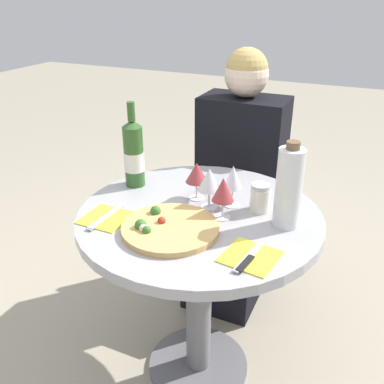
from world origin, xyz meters
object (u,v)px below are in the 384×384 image
object	(u,v)px
pizza_large	(169,228)
tall_carafe	(289,188)
chair_behind_diner	(243,202)
wine_bottle	(134,154)
seated_diner	(235,194)
dining_table	(199,251)

from	to	relation	value
pizza_large	tall_carafe	distance (m)	0.40
tall_carafe	chair_behind_diner	bearing A→B (deg)	117.32
chair_behind_diner	wine_bottle	bearing A→B (deg)	66.60
chair_behind_diner	seated_diner	bearing A→B (deg)	90.00
tall_carafe	seated_diner	bearing A→B (deg)	123.15
chair_behind_diner	tall_carafe	xyz separation A→B (m)	(0.35, -0.67, 0.44)
dining_table	tall_carafe	xyz separation A→B (m)	(0.29, 0.04, 0.30)
chair_behind_diner	wine_bottle	size ratio (longest dim) A/B	2.60
wine_bottle	dining_table	bearing A→B (deg)	-18.53
chair_behind_diner	tall_carafe	bearing A→B (deg)	117.32
pizza_large	wine_bottle	distance (m)	0.40
dining_table	chair_behind_diner	world-z (taller)	chair_behind_diner
tall_carafe	wine_bottle	bearing A→B (deg)	173.36
dining_table	pizza_large	distance (m)	0.23
tall_carafe	dining_table	bearing A→B (deg)	-172.76
chair_behind_diner	wine_bottle	distance (m)	0.79
chair_behind_diner	pizza_large	world-z (taller)	chair_behind_diner
dining_table	wine_bottle	world-z (taller)	wine_bottle
chair_behind_diner	tall_carafe	size ratio (longest dim) A/B	2.98
chair_behind_diner	pizza_large	bearing A→B (deg)	91.24
chair_behind_diner	seated_diner	world-z (taller)	seated_diner
pizza_large	chair_behind_diner	bearing A→B (deg)	91.24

